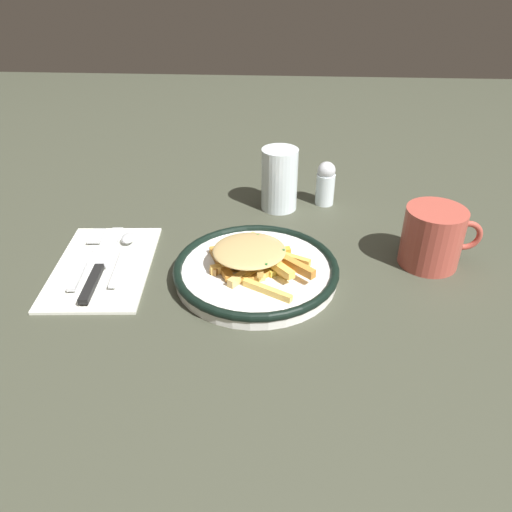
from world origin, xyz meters
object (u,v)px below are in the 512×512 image
at_px(napkin, 103,265).
at_px(knife, 99,268).
at_px(spoon, 125,249).
at_px(water_glass, 279,179).
at_px(plate, 256,270).
at_px(fries_heap, 254,258).
at_px(salt_shaker, 326,183).
at_px(fork, 87,256).
at_px(coffee_mug, 433,237).

height_order(napkin, knife, knife).
xyz_separation_m(knife, spoon, (0.02, 0.05, 0.00)).
distance_m(knife, water_glass, 0.36).
bearing_deg(plate, napkin, 176.70).
xyz_separation_m(fries_heap, salt_shaker, (0.12, 0.26, 0.01)).
xyz_separation_m(fries_heap, water_glass, (0.03, 0.24, 0.02)).
bearing_deg(fork, spoon, 22.75).
xyz_separation_m(plate, salt_shaker, (0.12, 0.26, 0.03)).
bearing_deg(fork, fries_heap, -6.22).
distance_m(fork, knife, 0.04).
relative_size(fork, coffee_mug, 1.48).
distance_m(fries_heap, knife, 0.23).
bearing_deg(fries_heap, fork, 173.78).
bearing_deg(coffee_mug, salt_shaker, 127.25).
distance_m(napkin, water_glass, 0.35).
relative_size(fork, salt_shaker, 2.10).
bearing_deg(plate, knife, -178.75).
distance_m(spoon, coffee_mug, 0.48).
bearing_deg(fries_heap, knife, -179.44).
bearing_deg(salt_shaker, napkin, -145.31).
relative_size(fries_heap, napkin, 0.76).
bearing_deg(knife, spoon, 66.34).
height_order(plate, salt_shaker, salt_shaker).
bearing_deg(napkin, fork, 157.36).
xyz_separation_m(napkin, knife, (0.00, -0.02, 0.01)).
height_order(fork, knife, knife).
bearing_deg(knife, plate, 1.25).
bearing_deg(fries_heap, water_glass, 82.45).
bearing_deg(coffee_mug, water_glass, 143.40).
bearing_deg(salt_shaker, knife, -143.19).
distance_m(fries_heap, spoon, 0.22).
distance_m(water_glass, salt_shaker, 0.09).
xyz_separation_m(napkin, fork, (-0.03, 0.01, 0.01)).
relative_size(plate, spoon, 1.61).
xyz_separation_m(fries_heap, coffee_mug, (0.27, 0.06, 0.01)).
bearing_deg(water_glass, napkin, -140.23).
distance_m(plate, knife, 0.24).
bearing_deg(coffee_mug, plate, -167.65).
relative_size(coffee_mug, salt_shaker, 1.42).
xyz_separation_m(fries_heap, spoon, (-0.21, 0.05, -0.02)).
height_order(water_glass, salt_shaker, water_glass).
xyz_separation_m(spoon, water_glass, (0.24, 0.19, 0.04)).
height_order(napkin, salt_shaker, salt_shaker).
height_order(napkin, coffee_mug, coffee_mug).
distance_m(napkin, salt_shaker, 0.43).
bearing_deg(napkin, salt_shaker, 34.69).
height_order(fries_heap, fork, fries_heap).
distance_m(fries_heap, salt_shaker, 0.29).
relative_size(napkin, fork, 1.31).
relative_size(fork, spoon, 1.16).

